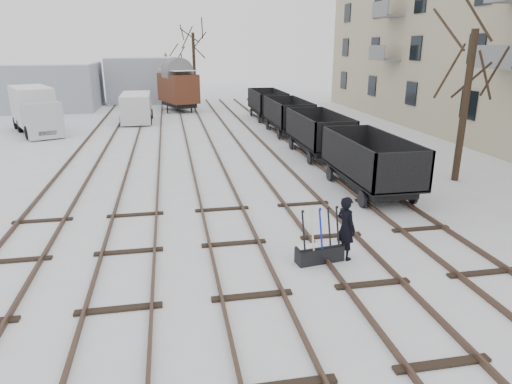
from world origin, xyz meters
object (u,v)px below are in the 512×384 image
freight_wagon_a (369,171)px  box_van_wagon (178,87)px  lorry (35,110)px  ground_frame (320,252)px  panel_van (136,107)px  worker (346,228)px

freight_wagon_a → box_van_wagon: (-6.74, 25.38, 1.23)m
freight_wagon_a → lorry: size_ratio=0.79×
ground_frame → lorry: bearing=111.5°
ground_frame → freight_wagon_a: (3.88, 5.61, 0.56)m
ground_frame → box_van_wagon: (-2.86, 31.00, 1.79)m
ground_frame → panel_van: size_ratio=0.31×
box_van_wagon → freight_wagon_a: bearing=-94.2°
lorry → panel_van: size_ratio=1.40×
freight_wagon_a → box_van_wagon: bearing=104.9°
lorry → ground_frame: bearing=-84.2°
worker → lorry: lorry is taller
worker → panel_van: panel_van is taller
lorry → worker: bearing=-82.6°
box_van_wagon → lorry: box_van_wagon is taller
worker → freight_wagon_a: bearing=-50.7°
lorry → panel_van: lorry is taller
ground_frame → worker: worker is taller
freight_wagon_a → worker: bearing=-119.6°
ground_frame → freight_wagon_a: freight_wagon_a is taller
box_van_wagon → lorry: bearing=-155.2°
panel_van → freight_wagon_a: bearing=-63.3°
freight_wagon_a → panel_van: (-10.06, 19.55, 0.27)m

